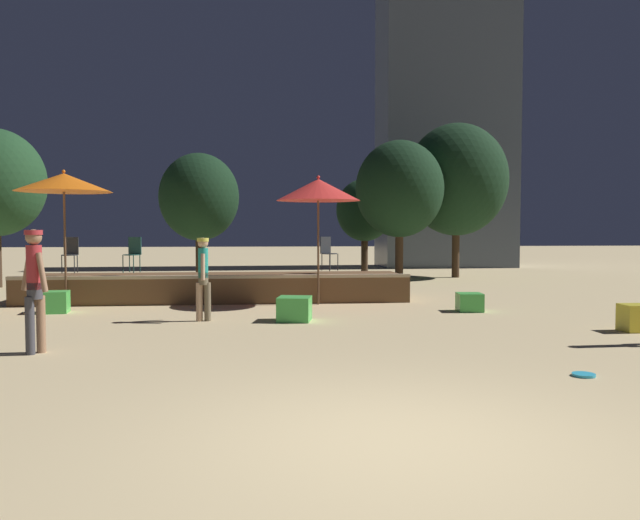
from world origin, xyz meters
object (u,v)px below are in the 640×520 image
object	(u,v)px
cube_seat_1	(55,302)
cube_seat_2	(294,309)
cube_seat_3	(634,318)
bistro_chair_0	(328,250)
person_2	(203,275)
cube_seat_0	(470,302)
background_tree_4	(199,197)
person_1	(35,283)
bistro_chair_1	(70,251)
background_tree_2	(456,180)
frisbee_disc	(584,375)
background_tree_3	(400,189)
background_tree_0	(365,210)
bistro_chair_2	(133,251)
patio_umbrella_0	(64,183)
patio_umbrella_1	(318,190)

from	to	relation	value
cube_seat_1	cube_seat_2	size ratio (longest dim) A/B	0.80
cube_seat_3	bistro_chair_0	world-z (taller)	bistro_chair_0
cube_seat_3	person_2	size ratio (longest dim) A/B	0.29
cube_seat_0	background_tree_4	distance (m)	11.42
person_1	bistro_chair_1	xyz separation A→B (m)	(-1.53, 6.92, 0.22)
background_tree_2	bistro_chair_1	bearing A→B (deg)	-151.68
frisbee_disc	background_tree_3	size ratio (longest dim) A/B	0.06
background_tree_0	background_tree_3	distance (m)	4.11
cube_seat_2	background_tree_3	bearing A→B (deg)	65.59
cube_seat_3	bistro_chair_2	xyz separation A→B (m)	(-9.83, 5.90, 1.01)
cube_seat_3	bistro_chair_0	xyz separation A→B (m)	(-4.81, 6.13, 1.01)
cube_seat_0	frisbee_disc	bearing A→B (deg)	-95.92
background_tree_3	bistro_chair_1	bearing A→B (deg)	-151.93
cube_seat_1	background_tree_3	size ratio (longest dim) A/B	0.12
bistro_chair_0	cube_seat_0	bearing A→B (deg)	-86.12
background_tree_3	bistro_chair_2	bearing A→B (deg)	-147.66
cube_seat_0	person_1	xyz separation A→B (m)	(-7.84, -3.94, 0.84)
patio_umbrella_0	bistro_chair_1	size ratio (longest dim) A/B	3.54
person_2	patio_umbrella_1	bearing A→B (deg)	41.33
background_tree_0	cube_seat_2	bearing A→B (deg)	-105.31
bistro_chair_1	bistro_chair_2	distance (m)	1.55
person_2	frisbee_disc	xyz separation A→B (m)	(5.08, -5.13, -0.89)
bistro_chair_1	background_tree_0	size ratio (longest dim) A/B	0.23
patio_umbrella_0	cube_seat_3	size ratio (longest dim) A/B	6.64
cube_seat_0	cube_seat_3	world-z (taller)	cube_seat_3
patio_umbrella_1	frisbee_disc	world-z (taller)	patio_umbrella_1
background_tree_3	bistro_chair_0	bearing A→B (deg)	-122.00
cube_seat_1	background_tree_3	bearing A→B (deg)	38.97
cube_seat_3	person_1	xyz separation A→B (m)	(-9.85, -1.04, 0.80)
cube_seat_0	background_tree_0	world-z (taller)	background_tree_0
frisbee_disc	person_1	bearing A→B (deg)	163.82
bistro_chair_1	background_tree_3	bearing A→B (deg)	25.75
cube_seat_0	bistro_chair_1	world-z (taller)	bistro_chair_1
bistro_chair_2	cube_seat_2	bearing A→B (deg)	-25.87
cube_seat_2	background_tree_0	size ratio (longest dim) A/B	0.19
cube_seat_0	background_tree_4	xyz separation A→B (m)	(-6.71, 8.83, 2.72)
background_tree_4	person_1	bearing A→B (deg)	-95.07
cube_seat_2	background_tree_4	xyz separation A→B (m)	(-2.79, 9.90, 2.68)
background_tree_2	cube_seat_3	bearing A→B (deg)	-93.27
background_tree_0	background_tree_4	xyz separation A→B (m)	(-6.40, -3.30, 0.34)
frisbee_disc	background_tree_2	size ratio (longest dim) A/B	0.05
bistro_chair_2	bistro_chair_1	bearing A→B (deg)	-158.90
cube_seat_1	background_tree_4	xyz separation A→B (m)	(2.30, 8.21, 2.69)
background_tree_2	background_tree_3	distance (m)	2.87
bistro_chair_0	person_1	bearing A→B (deg)	-162.11
patio_umbrella_0	cube_seat_1	bearing A→B (deg)	-84.83
bistro_chair_2	frisbee_disc	world-z (taller)	bistro_chair_2
cube_seat_2	bistro_chair_0	distance (m)	4.56
patio_umbrella_1	background_tree_4	xyz separation A→B (m)	(-3.51, 7.26, 0.18)
frisbee_disc	background_tree_2	distance (m)	16.30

